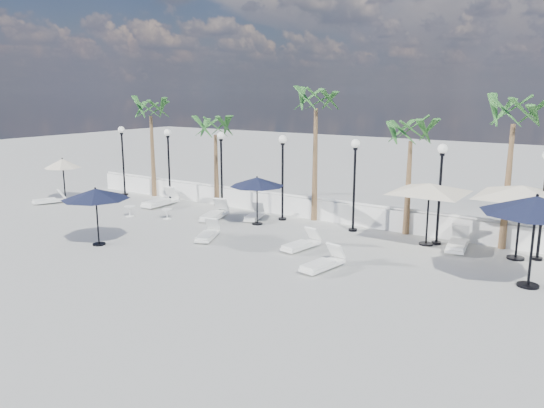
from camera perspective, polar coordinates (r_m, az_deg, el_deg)
The scene contains 30 objects.
ground at distance 19.15m, azimuth -9.45°, elevation -5.57°, with size 100.00×100.00×0.00m, color #A9A8A3.
balustrade at distance 24.83m, azimuth 2.37°, elevation -0.21°, with size 26.00×0.30×1.01m.
lamppost_0 at distance 30.54m, azimuth -15.78°, elevation 5.51°, with size 0.36×0.36×3.84m.
lamppost_1 at distance 27.99m, azimuth -11.07°, elevation 5.18°, with size 0.36×0.36×3.84m.
lamppost_2 at distance 25.67m, azimuth -5.47°, elevation 4.74°, with size 0.36×0.36×3.84m.
lamppost_3 at distance 23.63m, azimuth 1.15°, elevation 4.16°, with size 0.36×0.36×3.84m.
lamppost_4 at distance 21.97m, azimuth 8.88°, elevation 3.41°, with size 0.36×0.36×3.84m.
lamppost_5 at distance 20.77m, azimuth 17.67°, elevation 2.48°, with size 0.36×0.36×3.84m.
palm_0 at distance 29.82m, azimuth -12.92°, elevation 9.45°, with size 2.60×2.60×5.50m.
palm_1 at distance 26.79m, azimuth -6.12°, elevation 7.75°, with size 2.60×2.60×4.70m.
palm_2 at distance 23.49m, azimuth 4.76°, elevation 10.50°, with size 2.60×2.60×6.10m.
palm_3 at distance 21.80m, azimuth 14.71°, elevation 6.95°, with size 2.60×2.60×4.90m.
palm_4 at distance 20.84m, azimuth 24.56°, elevation 8.19°, with size 2.60×2.60×5.70m.
lounger_0 at distance 29.85m, azimuth -22.83°, elevation 0.42°, with size 1.08×1.70×0.61m.
lounger_1 at distance 24.28m, azimuth -6.19°, elevation -1.06°, with size 1.24×2.16×0.77m.
lounger_2 at distance 21.10m, azimuth -6.91°, elevation -3.21°, with size 1.20×1.81×0.65m.
lounger_3 at distance 27.46m, azimuth -11.90°, elevation 0.32°, with size 0.81×2.19×0.81m.
lounger_4 at distance 24.11m, azimuth -1.91°, elevation -1.22°, with size 1.01×1.71×0.61m.
lounger_5 at distance 19.66m, azimuth 3.17°, elevation -4.28°, with size 0.84×1.82×0.66m.
lounger_6 at distance 20.77m, azimuth 19.34°, elevation -3.98°, with size 0.91×2.04×0.74m.
lounger_7 at distance 17.55m, azimuth 5.50°, elevation -6.33°, with size 0.87×1.89×0.68m.
side_table_0 at distance 24.68m, azimuth -11.22°, elevation -0.95°, with size 0.48×0.48×0.46m.
side_table_1 at distance 25.58m, azimuth -15.05°, elevation -0.63°, with size 0.51×0.51×0.50m.
side_table_2 at distance 18.39m, azimuth 6.77°, elevation -5.26°, with size 0.51×0.51×0.49m.
parasol_navy_left at distance 20.87m, azimuth -18.45°, elevation 1.01°, with size 2.53×2.53×2.23m.
parasol_navy_mid at distance 22.95m, azimuth -1.62°, elevation 2.38°, with size 2.39×2.39×2.15m.
parasol_navy_right at distance 17.20m, azimuth 26.56°, elevation -0.13°, with size 3.17×3.17×2.84m.
parasol_cream_sq_a at distance 20.59m, azimuth 16.60°, elevation 2.12°, with size 5.21×5.21×2.56m.
parasol_cream_sq_b at distance 19.88m, azimuth 25.36°, elevation 1.78°, with size 5.61×5.61×2.81m.
parasol_cream_small at distance 30.08m, azimuth -21.59°, elevation 4.02°, with size 1.87×1.87×2.30m.
Camera 1 is at (12.58, -13.24, 5.76)m, focal length 35.00 mm.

